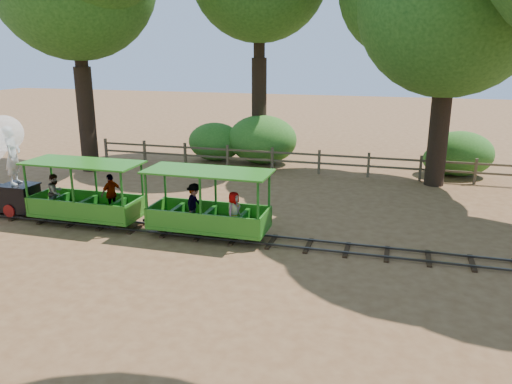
# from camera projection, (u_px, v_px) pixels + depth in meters

# --- Properties ---
(ground) EXTENTS (90.00, 90.00, 0.00)m
(ground) POSITION_uv_depth(u_px,v_px,m) (236.00, 239.00, 13.61)
(ground) COLOR #986941
(ground) RESTS_ON ground
(track) EXTENTS (22.00, 1.00, 0.10)m
(track) POSITION_uv_depth(u_px,v_px,m) (236.00, 237.00, 13.59)
(track) COLOR #3F3D3A
(track) RESTS_ON ground
(carriage_front) EXTENTS (3.41, 1.39, 1.77)m
(carriage_front) POSITION_uv_depth(u_px,v_px,m) (85.00, 199.00, 14.64)
(carriage_front) COLOR #2B7B1A
(carriage_front) RESTS_ON track
(carriage_rear) EXTENTS (3.41, 1.39, 1.77)m
(carriage_rear) POSITION_uv_depth(u_px,v_px,m) (209.00, 211.00, 13.58)
(carriage_rear) COLOR #2B7B1A
(carriage_rear) RESTS_ON track
(fence) EXTENTS (18.10, 0.10, 1.00)m
(fence) POSITION_uv_depth(u_px,v_px,m) (295.00, 159.00, 20.84)
(fence) COLOR brown
(fence) RESTS_ON ground
(shrub_west) EXTENTS (2.53, 1.95, 1.75)m
(shrub_west) POSITION_uv_depth(u_px,v_px,m) (215.00, 142.00, 23.03)
(shrub_west) COLOR #2D6B1E
(shrub_west) RESTS_ON ground
(shrub_mid_w) EXTENTS (3.14, 2.42, 2.17)m
(shrub_mid_w) POSITION_uv_depth(u_px,v_px,m) (262.00, 139.00, 22.38)
(shrub_mid_w) COLOR #2D6B1E
(shrub_mid_w) RESTS_ON ground
(shrub_mid_e) EXTENTS (1.83, 1.41, 1.27)m
(shrub_mid_e) POSITION_uv_depth(u_px,v_px,m) (446.00, 160.00, 20.44)
(shrub_mid_e) COLOR #2D6B1E
(shrub_mid_e) RESTS_ON ground
(shrub_east) EXTENTS (2.63, 2.02, 1.82)m
(shrub_east) POSITION_uv_depth(u_px,v_px,m) (460.00, 154.00, 20.22)
(shrub_east) COLOR #2D6B1E
(shrub_east) RESTS_ON ground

